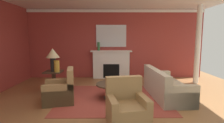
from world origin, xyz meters
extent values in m
plane|color=olive|center=(0.00, 0.00, 0.00)|extent=(9.65, 9.65, 0.00)
cube|color=#9E3833|center=(0.00, 3.17, 1.52)|extent=(8.02, 0.12, 3.03)
cube|color=white|center=(0.00, 3.09, 2.95)|extent=(8.02, 0.08, 0.12)
cube|color=#993D33|center=(-0.02, 0.29, 0.01)|extent=(3.11, 2.68, 0.01)
cube|color=white|center=(-0.06, 2.97, 0.59)|extent=(1.60, 0.25, 1.18)
cube|color=black|center=(-0.06, 2.95, 0.35)|extent=(0.70, 0.26, 0.60)
cube|color=white|center=(-0.06, 2.94, 1.21)|extent=(1.80, 0.35, 0.06)
cube|color=silver|center=(-0.06, 3.08, 1.87)|extent=(1.32, 0.04, 0.96)
cube|color=#BCB299|center=(1.61, 0.41, 0.23)|extent=(1.01, 2.14, 0.45)
cube|color=#BCB299|center=(1.26, 0.39, 0.65)|extent=(0.31, 2.11, 0.40)
cube|color=#BCB299|center=(1.66, -0.54, 0.31)|extent=(0.91, 0.25, 0.62)
cube|color=#BCB299|center=(1.56, 1.36, 0.31)|extent=(0.91, 0.25, 0.62)
cube|color=#9E7A4C|center=(-1.53, -0.04, 0.22)|extent=(0.94, 0.94, 0.44)
cube|color=#9E7A4C|center=(-1.21, 0.03, 0.70)|extent=(0.32, 0.82, 0.51)
cube|color=#9E7A4C|center=(-1.59, 0.29, 0.30)|extent=(0.81, 0.30, 0.60)
cube|color=#9E7A4C|center=(-1.46, -0.36, 0.30)|extent=(0.81, 0.30, 0.60)
cube|color=#9E7A4C|center=(0.25, -1.32, 0.22)|extent=(0.92, 0.92, 0.44)
cube|color=#9E7A4C|center=(0.20, -1.00, 0.70)|extent=(0.82, 0.29, 0.51)
cube|color=#9E7A4C|center=(-0.07, -1.37, 0.30)|extent=(0.27, 0.81, 0.60)
cube|color=#9E7A4C|center=(0.58, -1.26, 0.30)|extent=(0.27, 0.81, 0.60)
cylinder|color=#3D2D1E|center=(-0.02, 0.29, 0.43)|extent=(1.00, 1.00, 0.04)
cylinder|color=#3D2D1E|center=(-0.02, 0.29, 0.21)|extent=(0.12, 0.12, 0.41)
cylinder|color=#3D2D1E|center=(-0.02, 0.29, 0.01)|extent=(0.56, 0.56, 0.03)
cube|color=#3D2D1E|center=(-1.98, 0.96, 0.68)|extent=(0.56, 0.56, 0.04)
cube|color=#3D2D1E|center=(-1.98, 0.96, 0.33)|extent=(0.10, 0.10, 0.66)
cube|color=#3D2D1E|center=(-1.98, 0.96, 0.02)|extent=(0.45, 0.45, 0.04)
cylinder|color=black|center=(-1.98, 0.96, 0.92)|extent=(0.18, 0.18, 0.45)
cone|color=#C6B284|center=(-1.98, 0.96, 1.30)|extent=(0.44, 0.44, 0.30)
cylinder|color=#B7892D|center=(-1.83, 0.84, 0.89)|extent=(0.17, 0.17, 0.37)
cylinder|color=#33703D|center=(-0.61, 2.91, 1.43)|extent=(0.11, 0.11, 0.37)
cube|color=maroon|center=(0.02, 0.15, 0.48)|extent=(0.23, 0.20, 0.06)
cube|color=navy|center=(0.08, 0.23, 0.53)|extent=(0.25, 0.21, 0.05)
cube|color=tan|center=(-0.04, 0.31, 0.58)|extent=(0.24, 0.22, 0.06)
cylinder|color=white|center=(3.31, 2.07, 1.52)|extent=(0.20, 0.20, 3.03)
camera|label=1|loc=(-0.10, -4.82, 1.79)|focal=28.43mm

